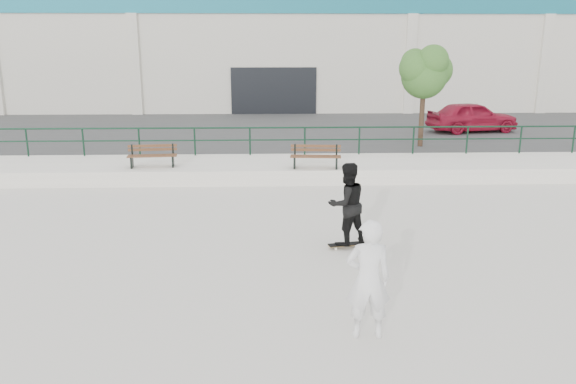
{
  "coord_description": "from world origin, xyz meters",
  "views": [
    {
      "loc": [
        -0.31,
        -9.45,
        4.31
      ],
      "look_at": [
        0.08,
        2.0,
        1.36
      ],
      "focal_mm": 35.0,
      "sensor_mm": 36.0,
      "label": 1
    }
  ],
  "objects_px": {
    "standing_skater": "(347,204)",
    "red_car": "(472,117)",
    "skateboard": "(346,245)",
    "seated_skater": "(368,279)",
    "bench_right": "(316,157)",
    "tree": "(425,71)",
    "bench_left": "(152,156)"
  },
  "relations": [
    {
      "from": "bench_right",
      "to": "standing_skater",
      "type": "relative_size",
      "value": 0.91
    },
    {
      "from": "bench_left",
      "to": "red_car",
      "type": "distance_m",
      "value": 15.23
    },
    {
      "from": "bench_right",
      "to": "skateboard",
      "type": "xyz_separation_m",
      "value": [
        0.17,
        -6.2,
        -0.8
      ]
    },
    {
      "from": "tree",
      "to": "standing_skater",
      "type": "relative_size",
      "value": 2.15
    },
    {
      "from": "seated_skater",
      "to": "bench_right",
      "type": "bearing_deg",
      "value": -89.77
    },
    {
      "from": "seated_skater",
      "to": "standing_skater",
      "type": "bearing_deg",
      "value": -92.61
    },
    {
      "from": "bench_left",
      "to": "skateboard",
      "type": "height_order",
      "value": "bench_left"
    },
    {
      "from": "tree",
      "to": "red_car",
      "type": "distance_m",
      "value": 5.54
    },
    {
      "from": "bench_left",
      "to": "standing_skater",
      "type": "distance_m",
      "value": 8.58
    },
    {
      "from": "skateboard",
      "to": "standing_skater",
      "type": "bearing_deg",
      "value": 51.68
    },
    {
      "from": "bench_left",
      "to": "bench_right",
      "type": "height_order",
      "value": "bench_right"
    },
    {
      "from": "standing_skater",
      "to": "seated_skater",
      "type": "relative_size",
      "value": 0.97
    },
    {
      "from": "skateboard",
      "to": "standing_skater",
      "type": "relative_size",
      "value": 0.44
    },
    {
      "from": "standing_skater",
      "to": "red_car",
      "type": "bearing_deg",
      "value": -142.78
    },
    {
      "from": "red_car",
      "to": "seated_skater",
      "type": "height_order",
      "value": "red_car"
    },
    {
      "from": "bench_right",
      "to": "standing_skater",
      "type": "bearing_deg",
      "value": -83.17
    },
    {
      "from": "tree",
      "to": "skateboard",
      "type": "height_order",
      "value": "tree"
    },
    {
      "from": "tree",
      "to": "standing_skater",
      "type": "distance_m",
      "value": 11.42
    },
    {
      "from": "red_car",
      "to": "standing_skater",
      "type": "height_order",
      "value": "standing_skater"
    },
    {
      "from": "bench_right",
      "to": "seated_skater",
      "type": "distance_m",
      "value": 10.14
    },
    {
      "from": "red_car",
      "to": "seated_skater",
      "type": "relative_size",
      "value": 2.2
    },
    {
      "from": "standing_skater",
      "to": "bench_right",
      "type": "bearing_deg",
      "value": -112.31
    },
    {
      "from": "bench_left",
      "to": "standing_skater",
      "type": "height_order",
      "value": "standing_skater"
    },
    {
      "from": "seated_skater",
      "to": "red_car",
      "type": "bearing_deg",
      "value": -113.43
    },
    {
      "from": "bench_right",
      "to": "red_car",
      "type": "height_order",
      "value": "red_car"
    },
    {
      "from": "standing_skater",
      "to": "seated_skater",
      "type": "distance_m",
      "value": 3.94
    },
    {
      "from": "bench_right",
      "to": "red_car",
      "type": "bearing_deg",
      "value": 49.94
    },
    {
      "from": "red_car",
      "to": "standing_skater",
      "type": "bearing_deg",
      "value": 140.75
    },
    {
      "from": "bench_right",
      "to": "red_car",
      "type": "distance_m",
      "value": 11.14
    },
    {
      "from": "bench_left",
      "to": "seated_skater",
      "type": "distance_m",
      "value": 11.76
    },
    {
      "from": "bench_right",
      "to": "skateboard",
      "type": "height_order",
      "value": "bench_right"
    },
    {
      "from": "tree",
      "to": "red_car",
      "type": "relative_size",
      "value": 0.95
    }
  ]
}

